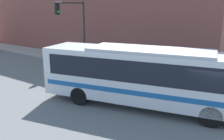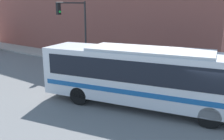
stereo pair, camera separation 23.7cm
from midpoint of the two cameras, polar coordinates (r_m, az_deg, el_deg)
ground_plane at (r=12.67m, az=19.75°, el=-10.03°), size 120.00×120.00×0.00m
sidewalk at (r=29.17m, az=-16.62°, el=4.02°), size 2.95×70.00×0.13m
building_facade at (r=28.53m, az=-4.32°, el=15.59°), size 6.00×29.06×11.25m
city_bus at (r=12.57m, az=8.86°, el=-0.99°), size 4.78×11.29×3.04m
fire_hydrant at (r=18.16m, az=14.04°, el=-0.53°), size 0.22×0.30×0.75m
traffic_light_pole at (r=21.42m, az=-7.86°, el=10.90°), size 3.28×0.35×5.32m
parking_meter at (r=19.66m, az=4.33°, el=2.54°), size 0.14×0.14×1.31m
pedestrian_near_corner at (r=19.73m, az=9.64°, el=2.50°), size 0.34×0.34×1.79m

